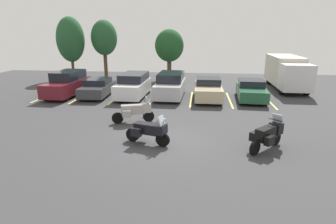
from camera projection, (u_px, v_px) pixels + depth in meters
The scene contains 15 objects.
ground at pixel (159, 141), 12.85m from camera, with size 44.00×44.00×0.10m, color #38383A.
motorcycle_touring at pixel (149, 130), 12.23m from camera, with size 2.04×1.15×1.36m.
motorcycle_second at pixel (268, 134), 11.69m from camera, with size 1.60×1.70×1.41m.
motorcycle_third at pixel (135, 111), 15.17m from camera, with size 2.19×1.16×1.40m.
parking_stripes at pixel (154, 98), 21.01m from camera, with size 16.62×4.88×0.01m.
car_maroon at pixel (67, 84), 21.52m from camera, with size 1.98×4.86×1.86m.
car_charcoal at pixel (98, 88), 21.48m from camera, with size 1.97×4.37×1.32m.
car_white at pixel (133, 85), 21.08m from camera, with size 1.98×4.50×1.76m.
car_silver at pixel (170, 85), 21.06m from camera, with size 2.05×4.58×1.79m.
car_champagne at pixel (208, 89), 20.50m from camera, with size 1.89×4.57×1.50m.
car_green at pixel (251, 90), 20.38m from camera, with size 2.15×4.56×1.41m.
box_truck at pixel (287, 72), 24.10m from camera, with size 2.27×7.10×2.71m.
tree_left at pixel (104, 38), 29.28m from camera, with size 2.66×2.66×5.92m.
tree_far_right at pixel (169, 46), 28.25m from camera, with size 2.86×2.86×4.99m.
tree_far_left at pixel (71, 40), 28.43m from camera, with size 2.75×2.75×6.20m.
Camera 1 is at (1.74, -11.88, 4.74)m, focal length 30.35 mm.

